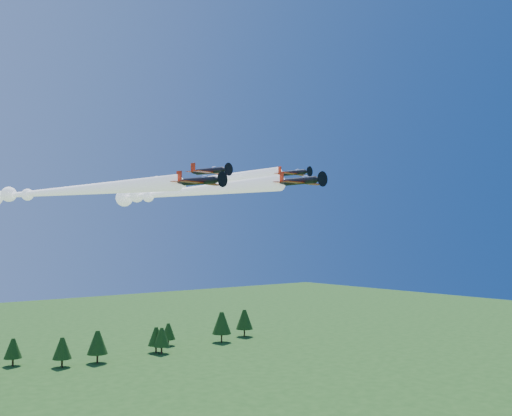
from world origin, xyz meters
TOP-DOWN VIEW (x-y plane):
  - plane_lead at (0.11, 20.94)m, footprint 10.90×56.75m
  - plane_left at (-18.99, 30.36)m, footprint 21.35×59.81m
  - plane_right at (6.33, 23.30)m, footprint 12.74×40.62m
  - plane_slot at (-1.59, 7.53)m, footprint 7.97×8.82m
  - treeline at (5.98, 107.93)m, footprint 169.28×18.68m

SIDE VIEW (x-z plane):
  - treeline at x=5.98m, z-range 0.63..12.13m
  - plane_left at x=-18.99m, z-range 46.79..50.49m
  - plane_lead at x=0.11m, z-range 46.96..50.66m
  - plane_right at x=6.33m, z-range 49.71..53.41m
  - plane_slot at x=-1.59m, z-range 50.19..52.98m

